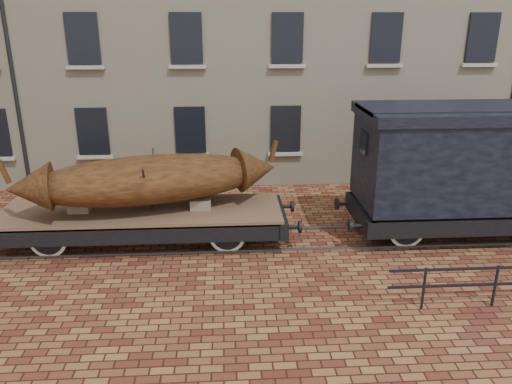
{
  "coord_description": "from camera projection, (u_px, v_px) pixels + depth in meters",
  "views": [
    {
      "loc": [
        -1.24,
        -13.08,
        6.04
      ],
      "look_at": [
        -0.38,
        0.5,
        1.3
      ],
      "focal_mm": 35.0,
      "sensor_mm": 36.0,
      "label": 1
    }
  ],
  "objects": [
    {
      "name": "iron_boat",
      "position": [
        150.0,
        179.0,
        13.56
      ],
      "size": [
        7.29,
        3.41,
        1.72
      ],
      "color": "brown",
      "rests_on": "flatcar_wagon"
    },
    {
      "name": "goods_van",
      "position": [
        475.0,
        157.0,
        13.94
      ],
      "size": [
        7.37,
        2.69,
        3.81
      ],
      "color": "black",
      "rests_on": "ground"
    },
    {
      "name": "flatcar_wagon",
      "position": [
        142.0,
        216.0,
        13.9
      ],
      "size": [
        8.76,
        2.38,
        1.32
      ],
      "color": "brown",
      "rests_on": "ground"
    },
    {
      "name": "ground",
      "position": [
        270.0,
        240.0,
        14.39
      ],
      "size": [
        90.0,
        90.0,
        0.0
      ],
      "primitive_type": "plane",
      "color": "#4D2017"
    },
    {
      "name": "rail_track",
      "position": [
        270.0,
        239.0,
        14.38
      ],
      "size": [
        30.0,
        1.52,
        0.06
      ],
      "color": "#59595E",
      "rests_on": "ground"
    }
  ]
}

